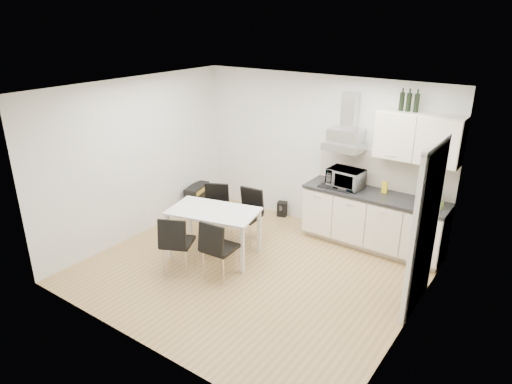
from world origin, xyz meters
TOP-DOWN VIEW (x-y plane):
  - ground at (0.00, 0.00)m, footprint 4.50×4.50m
  - wall_back at (0.00, 2.00)m, footprint 4.50×0.10m
  - wall_front at (0.00, -2.00)m, footprint 4.50×0.10m
  - wall_left at (-2.25, 0.00)m, footprint 0.10×4.00m
  - wall_right at (2.25, 0.00)m, footprint 0.10×4.00m
  - ceiling at (0.00, 0.00)m, footprint 4.50×4.50m
  - doorway at (2.21, 0.55)m, footprint 0.08×1.04m
  - kitchenette at (1.19, 1.73)m, footprint 2.22×0.64m
  - dining_table at (-0.73, 0.06)m, footprint 1.46×1.04m
  - chair_far_left at (-1.12, 0.55)m, footprint 0.61×0.64m
  - chair_far_right at (-0.58, 0.69)m, footprint 0.49×0.54m
  - chair_near_left at (-0.86, -0.58)m, footprint 0.61×0.64m
  - chair_near_right at (-0.26, -0.36)m, footprint 0.47×0.53m
  - guitar_amp at (-2.11, 1.20)m, footprint 0.41×0.64m
  - floor_speaker at (-0.65, 1.90)m, footprint 0.20×0.19m

SIDE VIEW (x-z plane):
  - ground at x=0.00m, z-range 0.00..0.00m
  - floor_speaker at x=-0.65m, z-range 0.00..0.27m
  - guitar_amp at x=-2.11m, z-range 0.00..0.50m
  - chair_far_left at x=-1.12m, z-range 0.00..0.88m
  - chair_far_right at x=-0.58m, z-range 0.00..0.88m
  - chair_near_left at x=-0.86m, z-range 0.00..0.88m
  - chair_near_right at x=-0.26m, z-range 0.00..0.88m
  - dining_table at x=-0.73m, z-range 0.29..1.04m
  - kitchenette at x=1.19m, z-range -0.43..2.09m
  - doorway at x=2.21m, z-range 0.00..2.10m
  - wall_back at x=0.00m, z-range 0.00..2.60m
  - wall_front at x=0.00m, z-range 0.00..2.60m
  - wall_left at x=-2.25m, z-range 0.00..2.60m
  - wall_right at x=2.25m, z-range 0.00..2.60m
  - ceiling at x=0.00m, z-range 2.60..2.60m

